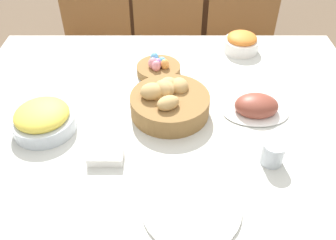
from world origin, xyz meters
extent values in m
plane|color=brown|center=(0.00, 0.00, 0.00)|extent=(12.00, 12.00, 0.00)
cube|color=silver|center=(0.00, 0.00, 0.38)|extent=(1.55, 1.17, 0.76)
cylinder|color=brown|center=(-0.17, 0.66, 0.23)|extent=(0.03, 0.03, 0.45)
cylinder|color=brown|center=(0.22, 0.68, 0.23)|extent=(0.03, 0.03, 0.45)
cylinder|color=brown|center=(-0.20, 1.04, 0.23)|extent=(0.03, 0.03, 0.45)
cylinder|color=brown|center=(0.19, 1.07, 0.23)|extent=(0.03, 0.03, 0.45)
cube|color=brown|center=(0.01, 0.86, 0.46)|extent=(0.45, 0.45, 0.02)
cube|color=brown|center=(0.00, 1.07, 0.69)|extent=(0.42, 0.05, 0.44)
cylinder|color=brown|center=(0.24, 0.68, 0.23)|extent=(0.03, 0.03, 0.45)
cylinder|color=brown|center=(0.62, 0.66, 0.23)|extent=(0.03, 0.03, 0.45)
cylinder|color=brown|center=(0.26, 1.07, 0.23)|extent=(0.03, 0.03, 0.45)
cylinder|color=brown|center=(0.65, 1.05, 0.23)|extent=(0.03, 0.03, 0.45)
cube|color=brown|center=(0.44, 0.86, 0.46)|extent=(0.45, 0.45, 0.02)
cube|color=brown|center=(0.46, 1.07, 0.69)|extent=(0.42, 0.05, 0.44)
cylinder|color=brown|center=(-0.65, 0.68, 0.23)|extent=(0.03, 0.03, 0.45)
cylinder|color=brown|center=(-0.26, 0.67, 0.23)|extent=(0.03, 0.03, 0.45)
cylinder|color=brown|center=(-0.64, 1.06, 0.23)|extent=(0.03, 0.03, 0.45)
cylinder|color=brown|center=(-0.25, 1.05, 0.23)|extent=(0.03, 0.03, 0.45)
cube|color=brown|center=(-0.45, 0.86, 0.46)|extent=(0.43, 0.43, 0.02)
cube|color=brown|center=(-0.44, 1.07, 0.69)|extent=(0.42, 0.03, 0.44)
cylinder|color=olive|center=(0.01, 0.00, 0.79)|extent=(0.28, 0.28, 0.07)
ellipsoid|color=tan|center=(-0.04, 0.01, 0.84)|extent=(0.09, 0.09, 0.05)
ellipsoid|color=tan|center=(0.04, 0.05, 0.84)|extent=(0.08, 0.08, 0.06)
ellipsoid|color=tan|center=(0.00, 0.05, 0.84)|extent=(0.09, 0.09, 0.05)
ellipsoid|color=tan|center=(-0.02, 0.01, 0.85)|extent=(0.08, 0.09, 0.06)
ellipsoid|color=tan|center=(-0.06, 0.00, 0.85)|extent=(0.10, 0.09, 0.06)
ellipsoid|color=tan|center=(0.00, -0.06, 0.85)|extent=(0.10, 0.09, 0.05)
ellipsoid|color=tan|center=(-0.01, 0.03, 0.84)|extent=(0.08, 0.09, 0.05)
cylinder|color=olive|center=(-0.04, 0.26, 0.77)|extent=(0.18, 0.18, 0.03)
ellipsoid|color=#60B2E0|center=(-0.06, 0.30, 0.81)|extent=(0.03, 0.03, 0.04)
ellipsoid|color=pink|center=(-0.05, 0.23, 0.81)|extent=(0.04, 0.04, 0.05)
ellipsoid|color=pink|center=(-0.06, 0.25, 0.81)|extent=(0.04, 0.04, 0.05)
ellipsoid|color=#F29E4C|center=(-0.01, 0.24, 0.81)|extent=(0.04, 0.04, 0.05)
ellipsoid|color=#60B2E0|center=(-0.02, 0.26, 0.81)|extent=(0.03, 0.03, 0.04)
ellipsoid|color=#B27AD1|center=(-0.04, 0.25, 0.81)|extent=(0.03, 0.03, 0.04)
ellipsoid|color=white|center=(0.32, 0.00, 0.76)|extent=(0.24, 0.17, 0.01)
ellipsoid|color=brown|center=(0.32, 0.00, 0.79)|extent=(0.16, 0.12, 0.08)
cylinder|color=silver|center=(-0.42, -0.09, 0.78)|extent=(0.21, 0.21, 0.05)
ellipsoid|color=#F4DB4C|center=(-0.42, -0.09, 0.82)|extent=(0.18, 0.18, 0.06)
cylinder|color=white|center=(0.33, 0.44, 0.78)|extent=(0.16, 0.16, 0.05)
ellipsoid|color=orange|center=(0.33, 0.44, 0.82)|extent=(0.13, 0.13, 0.05)
cylinder|color=white|center=(0.06, -0.41, 0.76)|extent=(0.27, 0.27, 0.01)
cube|color=silver|center=(-0.10, -0.41, 0.76)|extent=(0.02, 0.20, 0.00)
cube|color=silver|center=(0.23, -0.41, 0.76)|extent=(0.02, 0.20, 0.00)
cube|color=silver|center=(0.26, -0.41, 0.76)|extent=(0.02, 0.20, 0.00)
cylinder|color=silver|center=(0.32, -0.24, 0.79)|extent=(0.07, 0.07, 0.07)
cube|color=white|center=(-0.19, -0.23, 0.77)|extent=(0.11, 0.07, 0.03)
camera|label=1|loc=(0.00, -0.99, 1.58)|focal=38.00mm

